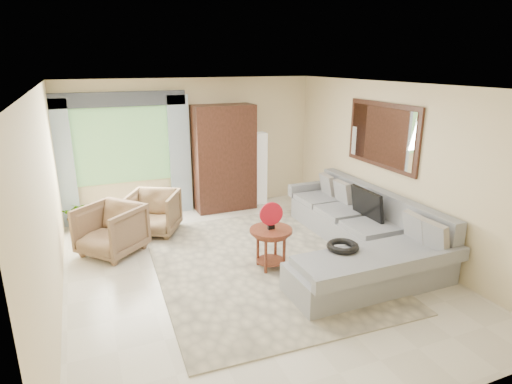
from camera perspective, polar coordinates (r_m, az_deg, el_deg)
name	(u,v)px	position (r m, az deg, el deg)	size (l,w,h in m)	color
ground	(249,269)	(6.32, -0.88, -10.27)	(6.00, 6.00, 0.00)	silver
area_rug	(261,263)	(6.47, 0.61, -9.50)	(3.00, 4.00, 0.02)	#BCB195
sectional_sofa	(360,237)	(6.86, 13.71, -5.87)	(2.30, 3.46, 0.90)	gray
tv_screen	(367,204)	(7.04, 14.57, -1.54)	(0.06, 0.74, 0.48)	black
garden_hose	(343,246)	(5.84, 11.48, -7.11)	(0.43, 0.43, 0.09)	black
coffee_table	(271,248)	(6.22, 1.99, -7.45)	(0.61, 0.61, 0.61)	#4F1F15
red_disc	(271,214)	(6.02, 2.04, -2.93)	(0.34, 0.34, 0.03)	red
armchair_left	(111,230)	(7.03, -18.79, -4.80)	(0.84, 0.86, 0.79)	brown
armchair_right	(153,213)	(7.65, -13.52, -2.72)	(0.80, 0.82, 0.75)	olive
potted_plant	(77,216)	(8.30, -22.74, -2.91)	(0.46, 0.40, 0.51)	#999999
armoire	(224,158)	(8.56, -4.28, 4.53)	(1.20, 0.55, 2.10)	black
floor_lamp	(260,168)	(8.96, 0.50, 3.17)	(0.24, 0.24, 1.50)	silver
window	(122,146)	(8.35, -17.41, 5.93)	(1.80, 0.04, 1.40)	#669E59
curtain_left	(62,165)	(8.29, -24.42, 3.33)	(0.40, 0.08, 2.30)	#9EB7CC
curtain_right	(180,155)	(8.47, -10.12, 4.87)	(0.40, 0.08, 2.30)	#9EB7CC
valance	(118,99)	(8.17, -17.90, 11.70)	(2.40, 0.12, 0.26)	#1E232D
wall_mirror	(382,135)	(7.27, 16.44, 7.27)	(0.05, 1.70, 1.05)	black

